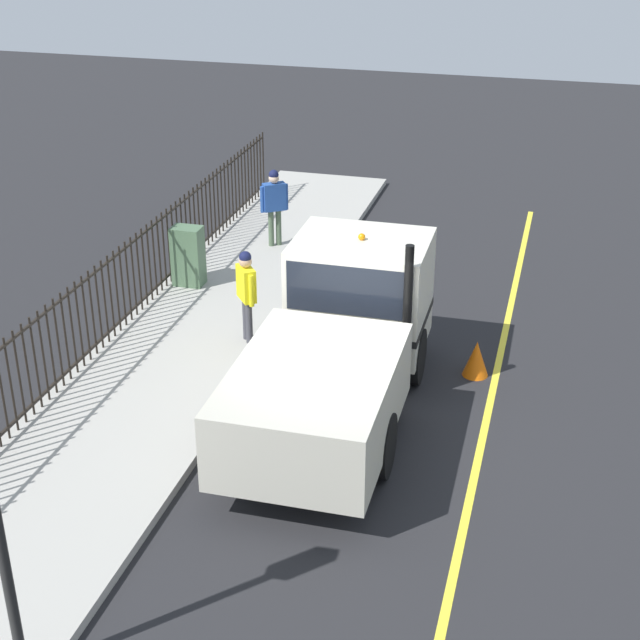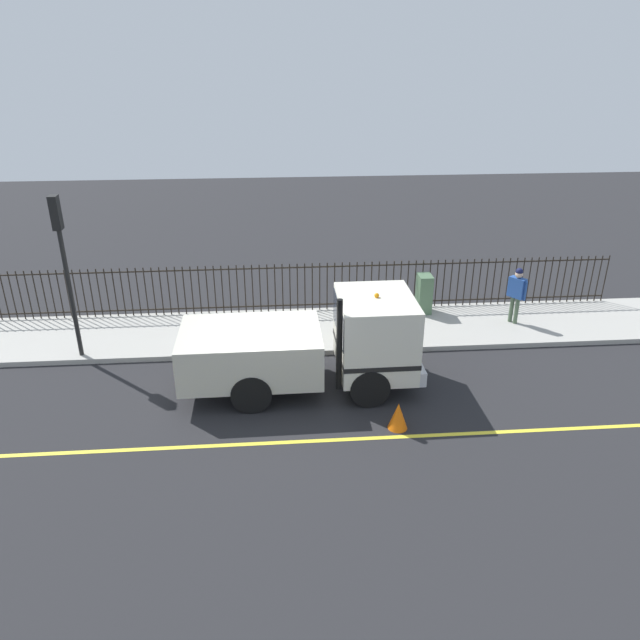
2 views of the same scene
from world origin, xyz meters
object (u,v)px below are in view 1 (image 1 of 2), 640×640
at_px(pedestrian_distant, 274,200).
at_px(traffic_cone, 476,359).
at_px(work_truck, 342,335).
at_px(worker_standing, 246,287).
at_px(utility_cabinet, 188,256).

relative_size(pedestrian_distant, traffic_cone, 2.76).
height_order(work_truck, traffic_cone, work_truck).
distance_m(work_truck, worker_standing, 2.59).
bearing_deg(pedestrian_distant, work_truck, -98.61).
distance_m(pedestrian_distant, traffic_cone, 6.88).
bearing_deg(work_truck, traffic_cone, 37.58).
relative_size(work_truck, worker_standing, 3.39).
distance_m(utility_cabinet, traffic_cone, 6.43).
bearing_deg(work_truck, worker_standing, 144.22).
relative_size(worker_standing, utility_cabinet, 1.41).
height_order(work_truck, pedestrian_distant, work_truck).
height_order(worker_standing, traffic_cone, worker_standing).
xyz_separation_m(worker_standing, utility_cabinet, (1.99, -2.09, -0.44)).
relative_size(worker_standing, pedestrian_distant, 0.99).
relative_size(work_truck, traffic_cone, 9.22).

